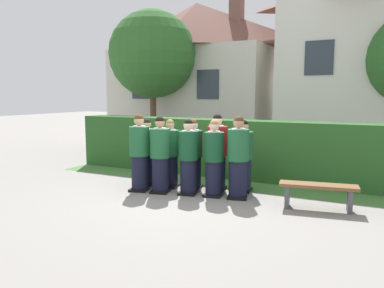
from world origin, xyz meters
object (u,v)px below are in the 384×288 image
at_px(student_front_row_2, 188,159).
at_px(student_rear_row_1, 170,155).
at_px(student_front_row_0, 140,154).
at_px(student_rear_row_0, 147,154).
at_px(wooden_bench, 318,191).
at_px(student_rear_row_2, 193,156).
at_px(student_front_row_4, 238,159).
at_px(student_rear_row_4, 243,158).
at_px(student_front_row_1, 160,156).
at_px(student_front_row_3, 214,160).
at_px(student_in_red_blazer, 217,154).

distance_m(student_front_row_2, student_rear_row_1, 0.76).
height_order(student_front_row_0, student_rear_row_0, student_front_row_0).
height_order(student_rear_row_0, wooden_bench, student_rear_row_0).
bearing_deg(student_rear_row_2, student_front_row_4, -14.44).
bearing_deg(student_rear_row_4, wooden_bench, -20.85).
height_order(student_front_row_2, student_rear_row_4, student_front_row_2).
bearing_deg(student_front_row_1, student_rear_row_1, 95.53).
bearing_deg(student_rear_row_1, student_rear_row_2, 11.75).
height_order(student_front_row_1, student_rear_row_0, student_front_row_1).
distance_m(student_front_row_2, student_rear_row_0, 1.26).
distance_m(student_front_row_0, wooden_bench, 3.80).
relative_size(student_front_row_3, student_rear_row_4, 1.02).
xyz_separation_m(student_front_row_2, student_front_row_3, (0.55, 0.10, -0.00)).
xyz_separation_m(student_front_row_0, student_in_red_blazer, (1.52, 0.80, 0.00)).
bearing_deg(student_front_row_4, student_in_red_blazer, 147.85).
bearing_deg(wooden_bench, student_in_red_blazer, 167.52).
height_order(student_front_row_3, student_front_row_4, student_front_row_4).
bearing_deg(wooden_bench, student_rear_row_2, 171.84).
bearing_deg(student_in_red_blazer, student_rear_row_0, -169.58).
relative_size(student_front_row_2, student_in_red_blazer, 0.95).
distance_m(student_rear_row_1, student_rear_row_2, 0.55).
bearing_deg(student_front_row_1, student_rear_row_4, 28.67).
distance_m(student_rear_row_0, student_in_red_blazer, 1.68).
height_order(student_front_row_1, student_front_row_4, student_front_row_4).
relative_size(student_front_row_0, student_rear_row_0, 1.08).
relative_size(student_front_row_2, student_rear_row_0, 1.03).
bearing_deg(student_front_row_3, student_in_red_blazer, 105.50).
bearing_deg(student_front_row_0, student_rear_row_0, 104.44).
relative_size(student_front_row_0, student_front_row_1, 1.02).
xyz_separation_m(student_front_row_1, student_rear_row_0, (-0.62, 0.42, -0.04)).
distance_m(student_front_row_3, wooden_bench, 2.15).
xyz_separation_m(student_front_row_2, wooden_bench, (2.66, 0.08, -0.42)).
bearing_deg(student_in_red_blazer, student_rear_row_1, -168.97).
xyz_separation_m(student_front_row_1, student_front_row_3, (1.16, 0.25, -0.02)).
height_order(student_front_row_4, student_rear_row_0, student_front_row_4).
height_order(student_rear_row_2, wooden_bench, student_rear_row_2).
bearing_deg(student_front_row_0, student_front_row_3, 10.91).
distance_m(student_front_row_3, student_rear_row_1, 1.24).
bearing_deg(student_rear_row_4, student_front_row_2, -143.73).
xyz_separation_m(student_front_row_0, student_front_row_3, (1.65, 0.32, -0.04)).
xyz_separation_m(student_front_row_3, student_in_red_blazer, (-0.13, 0.48, 0.05)).
distance_m(student_front_row_4, student_rear_row_2, 1.22).
xyz_separation_m(student_rear_row_1, student_in_red_blazer, (1.08, 0.21, 0.07)).
xyz_separation_m(student_rear_row_1, student_rear_row_2, (0.54, 0.11, 0.00)).
relative_size(student_rear_row_0, student_rear_row_2, 0.99).
relative_size(student_front_row_1, student_front_row_2, 1.03).
bearing_deg(student_front_row_4, student_rear_row_4, 97.86).
bearing_deg(student_front_row_1, student_front_row_2, 13.92).
bearing_deg(student_in_red_blazer, student_rear_row_2, -169.70).
xyz_separation_m(student_front_row_4, student_in_red_blazer, (-0.64, 0.40, 0.00)).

